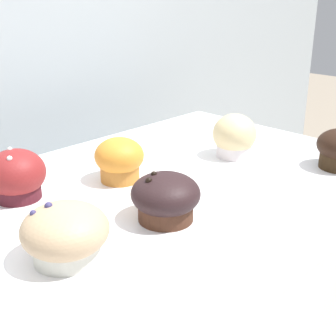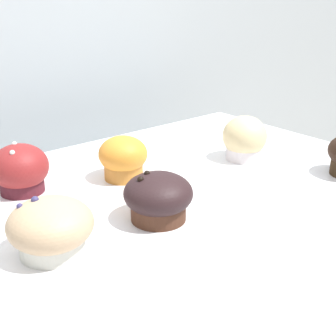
{
  "view_description": "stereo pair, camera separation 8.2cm",
  "coord_description": "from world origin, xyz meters",
  "px_view_note": "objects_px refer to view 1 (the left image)",
  "views": [
    {
      "loc": [
        -0.52,
        -0.55,
        1.23
      ],
      "look_at": [
        0.03,
        -0.02,
        0.93
      ],
      "focal_mm": 50.0,
      "sensor_mm": 36.0,
      "label": 1
    },
    {
      "loc": [
        -0.46,
        -0.6,
        1.23
      ],
      "look_at": [
        0.03,
        -0.02,
        0.93
      ],
      "focal_mm": 50.0,
      "sensor_mm": 36.0,
      "label": 2
    }
  ],
  "objects_px": {
    "muffin_front_center": "(121,159)",
    "muffin_front_left": "(16,176)",
    "muffin_front_right": "(166,198)",
    "muffin_back_center": "(234,137)",
    "muffin_back_left": "(65,234)"
  },
  "relations": [
    {
      "from": "muffin_front_center",
      "to": "muffin_front_left",
      "type": "distance_m",
      "value": 0.19
    },
    {
      "from": "muffin_front_center",
      "to": "muffin_back_center",
      "type": "xyz_separation_m",
      "value": [
        0.25,
        -0.07,
        0.0
      ]
    },
    {
      "from": "muffin_front_right",
      "to": "muffin_front_left",
      "type": "bearing_deg",
      "value": 116.99
    },
    {
      "from": "muffin_back_left",
      "to": "muffin_back_center",
      "type": "distance_m",
      "value": 0.49
    },
    {
      "from": "muffin_front_right",
      "to": "muffin_back_center",
      "type": "bearing_deg",
      "value": 17.83
    },
    {
      "from": "muffin_front_center",
      "to": "muffin_back_left",
      "type": "relative_size",
      "value": 0.79
    },
    {
      "from": "muffin_front_left",
      "to": "muffin_front_right",
      "type": "distance_m",
      "value": 0.27
    },
    {
      "from": "muffin_front_left",
      "to": "muffin_front_right",
      "type": "relative_size",
      "value": 0.92
    },
    {
      "from": "muffin_front_center",
      "to": "muffin_back_left",
      "type": "height_order",
      "value": "same"
    },
    {
      "from": "muffin_front_left",
      "to": "muffin_back_center",
      "type": "distance_m",
      "value": 0.45
    },
    {
      "from": "muffin_front_left",
      "to": "muffin_back_center",
      "type": "xyz_separation_m",
      "value": [
        0.43,
        -0.14,
        0.0
      ]
    },
    {
      "from": "muffin_back_left",
      "to": "muffin_back_center",
      "type": "relative_size",
      "value": 1.26
    },
    {
      "from": "muffin_back_left",
      "to": "muffin_front_right",
      "type": "distance_m",
      "value": 0.17
    },
    {
      "from": "muffin_front_center",
      "to": "muffin_front_left",
      "type": "height_order",
      "value": "muffin_front_left"
    },
    {
      "from": "muffin_front_left",
      "to": "muffin_back_left",
      "type": "bearing_deg",
      "value": -103.33
    }
  ]
}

